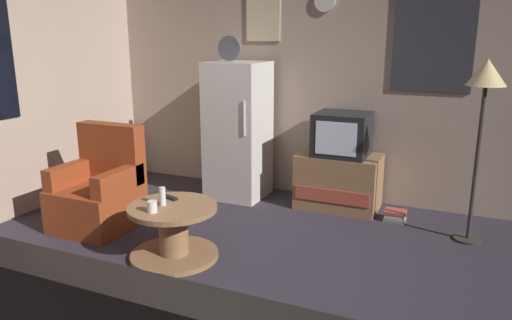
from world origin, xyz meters
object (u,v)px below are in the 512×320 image
at_px(tv_stand, 338,181).
at_px(remote_control, 170,198).
at_px(book_stack, 395,216).
at_px(crt_tv, 342,134).
at_px(coffee_table, 174,232).
at_px(armchair, 100,192).
at_px(wine_glass, 162,196).
at_px(standing_lamp, 485,87).
at_px(mug_ceramic_white, 152,207).
at_px(fridge, 238,130).

distance_m(tv_stand, remote_control, 1.90).
distance_m(tv_stand, book_stack, 0.68).
distance_m(crt_tv, coffee_table, 2.04).
relative_size(remote_control, armchair, 0.16).
bearing_deg(wine_glass, tv_stand, 60.67).
xyz_separation_m(standing_lamp, coffee_table, (-2.20, -1.36, -1.13)).
bearing_deg(book_stack, mug_ceramic_white, -131.97).
bearing_deg(mug_ceramic_white, wine_glass, 96.89).
bearing_deg(mug_ceramic_white, crt_tv, 62.90).
distance_m(mug_ceramic_white, remote_control, 0.33).
height_order(crt_tv, book_stack, crt_tv).
height_order(standing_lamp, remote_control, standing_lamp).
distance_m(crt_tv, book_stack, 0.97).
xyz_separation_m(wine_glass, mug_ceramic_white, (0.02, -0.17, -0.03)).
relative_size(standing_lamp, book_stack, 7.64).
xyz_separation_m(mug_ceramic_white, book_stack, (1.58, 1.76, -0.44)).
bearing_deg(armchair, crt_tv, 36.36).
bearing_deg(tv_stand, coffee_table, -117.67).
relative_size(coffee_table, book_stack, 3.46).
bearing_deg(mug_ceramic_white, standing_lamp, 34.59).
xyz_separation_m(wine_glass, remote_control, (-0.03, 0.15, -0.06)).
height_order(crt_tv, wine_glass, crt_tv).
distance_m(fridge, armchair, 1.62).
distance_m(crt_tv, mug_ceramic_white, 2.18).
bearing_deg(mug_ceramic_white, book_stack, 48.03).
bearing_deg(armchair, wine_glass, -18.87).
distance_m(coffee_table, mug_ceramic_white, 0.33).
xyz_separation_m(remote_control, armchair, (-0.91, 0.17, -0.12)).
height_order(tv_stand, book_stack, tv_stand).
height_order(mug_ceramic_white, book_stack, mug_ceramic_white).
height_order(fridge, remote_control, fridge).
distance_m(armchair, book_stack, 2.86).
relative_size(mug_ceramic_white, armchair, 0.09).
bearing_deg(tv_stand, armchair, -143.37).
height_order(coffee_table, book_stack, coffee_table).
relative_size(standing_lamp, mug_ceramic_white, 17.67).
distance_m(remote_control, armchair, 0.93).
height_order(remote_control, book_stack, remote_control).
bearing_deg(standing_lamp, crt_tv, 163.86).
bearing_deg(book_stack, coffee_table, -134.18).
height_order(tv_stand, armchair, armchair).
height_order(wine_glass, mug_ceramic_white, wine_glass).
relative_size(coffee_table, remote_control, 4.80).
bearing_deg(tv_stand, standing_lamp, -15.97).
relative_size(armchair, book_stack, 4.61).
bearing_deg(mug_ceramic_white, armchair, 153.01).
bearing_deg(crt_tv, fridge, -176.12).
distance_m(coffee_table, remote_control, 0.29).
distance_m(fridge, wine_glass, 1.70).
bearing_deg(remote_control, standing_lamp, 46.18).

